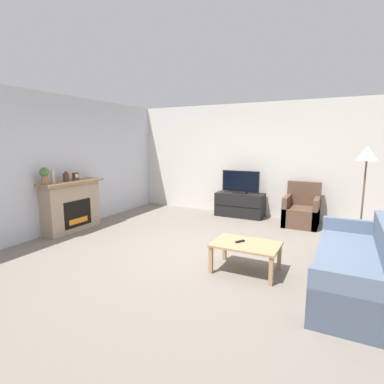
{
  "coord_description": "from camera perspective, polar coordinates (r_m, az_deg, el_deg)",
  "views": [
    {
      "loc": [
        2.03,
        -4.16,
        1.78
      ],
      "look_at": [
        -0.48,
        0.79,
        0.85
      ],
      "focal_mm": 28.0,
      "sensor_mm": 36.0,
      "label": 1
    }
  ],
  "objects": [
    {
      "name": "tv",
      "position": [
        7.24,
        9.22,
        1.75
      ],
      "size": [
        0.91,
        0.18,
        0.54
      ],
      "color": "black",
      "rests_on": "tv_stand"
    },
    {
      "name": "tv_stand",
      "position": [
        7.34,
        9.11,
        -2.39
      ],
      "size": [
        1.13,
        0.52,
        0.57
      ],
      "color": "black",
      "rests_on": "ground"
    },
    {
      "name": "floor_lamp",
      "position": [
        5.35,
        30.29,
        5.01
      ],
      "size": [
        0.32,
        0.32,
        1.72
      ],
      "color": "black",
      "rests_on": "ground"
    },
    {
      "name": "wall_left",
      "position": [
        6.56,
        -23.66,
        4.95
      ],
      "size": [
        0.06,
        12.0,
        2.7
      ],
      "color": "silver",
      "rests_on": "ground"
    },
    {
      "name": "wall_back",
      "position": [
        7.47,
        11.11,
        6.02
      ],
      "size": [
        12.0,
        0.06,
        2.7
      ],
      "color": "beige",
      "rests_on": "ground"
    },
    {
      "name": "mantel_vase_centre_left",
      "position": [
        6.35,
        -22.88,
        2.69
      ],
      "size": [
        0.12,
        0.12,
        0.2
      ],
      "color": "#512D23",
      "rests_on": "fireplace"
    },
    {
      "name": "coffee_table",
      "position": [
        4.25,
        10.23,
        -10.27
      ],
      "size": [
        0.89,
        0.61,
        0.41
      ],
      "color": "#A37F56",
      "rests_on": "ground"
    },
    {
      "name": "armchair",
      "position": [
        6.87,
        20.12,
        -3.55
      ],
      "size": [
        0.7,
        0.76,
        0.92
      ],
      "color": "brown",
      "rests_on": "ground"
    },
    {
      "name": "mantel_clock",
      "position": [
        6.5,
        -21.31,
        2.81
      ],
      "size": [
        0.08,
        0.11,
        0.15
      ],
      "color": "brown",
      "rests_on": "fireplace"
    },
    {
      "name": "mantel_vase_left",
      "position": [
        6.16,
        -25.01,
        2.72
      ],
      "size": [
        0.07,
        0.07,
        0.27
      ],
      "color": "beige",
      "rests_on": "fireplace"
    },
    {
      "name": "fireplace",
      "position": [
        6.51,
        -21.97,
        -2.35
      ],
      "size": [
        0.46,
        1.33,
        1.02
      ],
      "color": "tan",
      "rests_on": "ground"
    },
    {
      "name": "couch",
      "position": [
        4.24,
        28.95,
        -12.54
      ],
      "size": [
        0.84,
        2.26,
        0.78
      ],
      "color": "slate",
      "rests_on": "ground"
    },
    {
      "name": "ground_plane",
      "position": [
        4.96,
        0.8,
        -11.52
      ],
      "size": [
        24.0,
        24.0,
        0.0
      ],
      "primitive_type": "plane",
      "color": "slate"
    },
    {
      "name": "remote",
      "position": [
        4.26,
        9.14,
        -9.27
      ],
      "size": [
        0.11,
        0.15,
        0.02
      ],
      "rotation": [
        0.0,
        0.0,
        -0.53
      ],
      "color": "black",
      "rests_on": "coffee_table"
    },
    {
      "name": "potted_plant",
      "position": [
        6.05,
        -26.27,
        2.98
      ],
      "size": [
        0.17,
        0.17,
        0.3
      ],
      "color": "#936B4C",
      "rests_on": "fireplace"
    }
  ]
}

